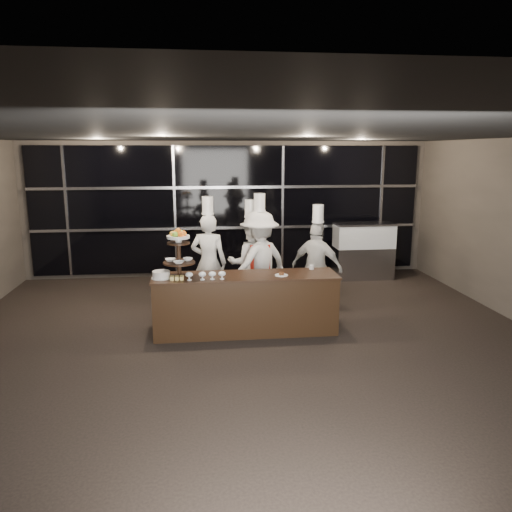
{
  "coord_description": "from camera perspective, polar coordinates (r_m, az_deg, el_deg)",
  "views": [
    {
      "loc": [
        -0.7,
        -6.15,
        2.79
      ],
      "look_at": [
        0.2,
        1.54,
        1.15
      ],
      "focal_mm": 35.0,
      "sensor_mm": 36.0,
      "label": 1
    }
  ],
  "objects": [
    {
      "name": "chef_d",
      "position": [
        8.73,
        6.96,
        -1.2
      ],
      "size": [
        0.98,
        0.88,
        1.89
      ],
      "color": "silver",
      "rests_on": "ground"
    },
    {
      "name": "buffet_counter",
      "position": [
        7.78,
        -1.21,
        -5.43
      ],
      "size": [
        2.84,
        0.74,
        0.92
      ],
      "color": "black",
      "rests_on": "ground"
    },
    {
      "name": "layer_cake",
      "position": [
        7.58,
        -10.79,
        -2.12
      ],
      "size": [
        0.3,
        0.3,
        0.11
      ],
      "color": "white",
      "rests_on": "buffet_counter"
    },
    {
      "name": "chef_cup",
      "position": [
        8.06,
        6.38,
        -1.28
      ],
      "size": [
        0.08,
        0.08,
        0.07
      ],
      "primitive_type": "cylinder",
      "color": "white",
      "rests_on": "buffet_counter"
    },
    {
      "name": "chef_a",
      "position": [
        8.77,
        -5.43,
        -0.61
      ],
      "size": [
        0.71,
        0.56,
        2.03
      ],
      "color": "silver",
      "rests_on": "ground"
    },
    {
      "name": "small_plate",
      "position": [
        7.62,
        2.92,
        -2.14
      ],
      "size": [
        0.2,
        0.2,
        0.05
      ],
      "color": "white",
      "rests_on": "buffet_counter"
    },
    {
      "name": "window_wall",
      "position": [
        11.18,
        -3.07,
        5.33
      ],
      "size": [
        8.6,
        0.1,
        2.8
      ],
      "color": "black",
      "rests_on": "ground"
    },
    {
      "name": "chef_b",
      "position": [
        8.84,
        -0.65,
        -0.75
      ],
      "size": [
        0.83,
        0.66,
        1.96
      ],
      "color": "silver",
      "rests_on": "ground"
    },
    {
      "name": "room",
      "position": [
        6.32,
        -0.19,
        0.2
      ],
      "size": [
        10.0,
        10.0,
        10.0
      ],
      "color": "black",
      "rests_on": "ground"
    },
    {
      "name": "pastry_squares",
      "position": [
        7.46,
        -9.02,
        -2.48
      ],
      "size": [
        0.2,
        0.13,
        0.05
      ],
      "color": "#E3C96F",
      "rests_on": "buffet_counter"
    },
    {
      "name": "compotes",
      "position": [
        7.39,
        -5.68,
        -2.1
      ],
      "size": [
        0.59,
        0.11,
        0.12
      ],
      "color": "silver",
      "rests_on": "buffet_counter"
    },
    {
      "name": "chef_c",
      "position": [
        8.62,
        0.39,
        -0.69
      ],
      "size": [
        1.33,
        1.19,
        2.09
      ],
      "color": "white",
      "rests_on": "ground"
    },
    {
      "name": "display_case",
      "position": [
        11.26,
        12.18,
        0.91
      ],
      "size": [
        1.3,
        0.57,
        1.24
      ],
      "color": "#A5A5AA",
      "rests_on": "ground"
    },
    {
      "name": "display_stand",
      "position": [
        7.54,
        -8.83,
        0.72
      ],
      "size": [
        0.48,
        0.48,
        0.74
      ],
      "color": "black",
      "rests_on": "buffet_counter"
    }
  ]
}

